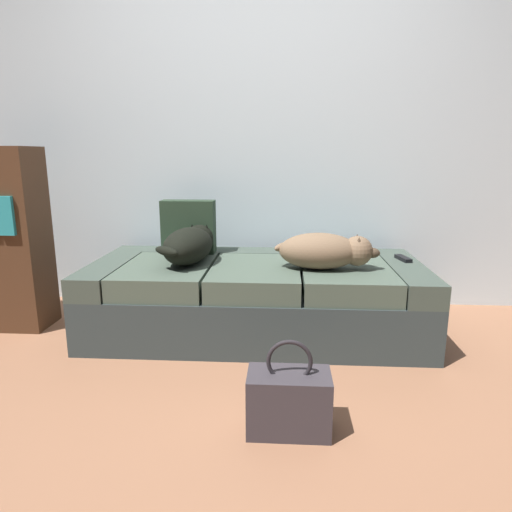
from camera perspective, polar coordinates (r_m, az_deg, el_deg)
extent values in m
plane|color=#9B6649|center=(1.90, -1.94, -20.95)|extent=(10.00, 10.00, 0.00)
cube|color=silver|center=(3.23, 0.77, 18.91)|extent=(6.40, 0.10, 2.80)
cube|color=#313D3E|center=(2.75, 0.06, -6.44)|extent=(1.95, 0.90, 0.30)
cube|color=#3F4C43|center=(2.87, -17.64, -1.75)|extent=(0.20, 0.90, 0.13)
cube|color=#3F4C43|center=(2.78, 18.42, -2.31)|extent=(0.20, 0.90, 0.13)
cube|color=#3F4C43|center=(3.02, 0.47, -0.43)|extent=(1.55, 0.20, 0.13)
cube|color=#48574A|center=(2.67, -11.21, -2.47)|extent=(0.50, 0.68, 0.13)
cube|color=#48574A|center=(2.59, -0.07, -2.70)|extent=(0.50, 0.68, 0.13)
cube|color=#48574A|center=(2.61, 11.34, -2.84)|extent=(0.50, 0.68, 0.13)
ellipsoid|color=black|center=(2.65, -8.60, 1.27)|extent=(0.32, 0.49, 0.21)
sphere|color=black|center=(2.85, -7.15, 2.24)|extent=(0.17, 0.17, 0.17)
ellipsoid|color=black|center=(2.93, -6.68, 2.32)|extent=(0.08, 0.11, 0.06)
cone|color=black|center=(2.86, -8.10, 3.54)|extent=(0.04, 0.04, 0.05)
cone|color=black|center=(2.83, -6.28, 3.50)|extent=(0.04, 0.04, 0.05)
ellipsoid|color=black|center=(2.48, -11.32, 0.61)|extent=(0.17, 0.15, 0.05)
ellipsoid|color=#7D6148|center=(2.53, 7.97, 0.64)|extent=(0.45, 0.27, 0.20)
sphere|color=#7D6148|center=(2.54, 12.73, 0.63)|extent=(0.17, 0.17, 0.17)
ellipsoid|color=#4B3A2B|center=(2.55, 14.38, 0.38)|extent=(0.10, 0.07, 0.06)
cone|color=#4B3A2B|center=(2.58, 12.68, 2.20)|extent=(0.04, 0.04, 0.05)
cone|color=#4B3A2B|center=(2.49, 12.92, 1.82)|extent=(0.04, 0.04, 0.05)
ellipsoid|color=#7D6148|center=(2.58, 3.50, 1.20)|extent=(0.13, 0.17, 0.05)
cube|color=black|center=(2.86, 18.15, -0.30)|extent=(0.07, 0.16, 0.02)
cube|color=#253726|center=(2.94, -8.54, 3.69)|extent=(0.34, 0.12, 0.34)
cube|color=#393339|center=(1.83, 4.17, -17.99)|extent=(0.32, 0.18, 0.24)
torus|color=#272428|center=(1.75, 4.26, -13.20)|extent=(0.18, 0.02, 0.18)
cube|color=teal|center=(2.91, -29.16, 4.46)|extent=(0.09, 0.02, 0.22)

